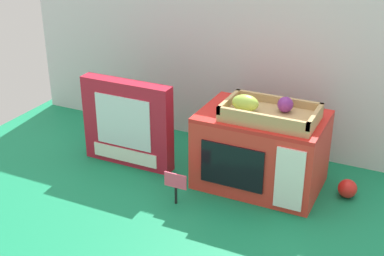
{
  "coord_description": "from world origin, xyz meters",
  "views": [
    {
      "loc": [
        0.64,
        -1.35,
        0.86
      ],
      "look_at": [
        -0.02,
        0.02,
        0.16
      ],
      "focal_mm": 50.0,
      "sensor_mm": 36.0,
      "label": 1
    }
  ],
  "objects_px": {
    "toy_microwave": "(261,150)",
    "cookie_set_box": "(127,124)",
    "food_groups_crate": "(268,112)",
    "price_sign": "(175,184)",
    "loose_toy_apple": "(347,189)"
  },
  "relations": [
    {
      "from": "toy_microwave",
      "to": "cookie_set_box",
      "type": "xyz_separation_m",
      "value": [
        -0.44,
        -0.06,
        0.03
      ]
    },
    {
      "from": "food_groups_crate",
      "to": "price_sign",
      "type": "bearing_deg",
      "value": -137.21
    },
    {
      "from": "toy_microwave",
      "to": "food_groups_crate",
      "type": "distance_m",
      "value": 0.14
    },
    {
      "from": "cookie_set_box",
      "to": "price_sign",
      "type": "xyz_separation_m",
      "value": [
        0.26,
        -0.16,
        -0.08
      ]
    },
    {
      "from": "toy_microwave",
      "to": "loose_toy_apple",
      "type": "height_order",
      "value": "toy_microwave"
    },
    {
      "from": "toy_microwave",
      "to": "price_sign",
      "type": "xyz_separation_m",
      "value": [
        -0.18,
        -0.21,
        -0.05
      ]
    },
    {
      "from": "toy_microwave",
      "to": "food_groups_crate",
      "type": "relative_size",
      "value": 1.37
    },
    {
      "from": "loose_toy_apple",
      "to": "toy_microwave",
      "type": "bearing_deg",
      "value": -171.43
    },
    {
      "from": "food_groups_crate",
      "to": "cookie_set_box",
      "type": "height_order",
      "value": "food_groups_crate"
    },
    {
      "from": "toy_microwave",
      "to": "loose_toy_apple",
      "type": "xyz_separation_m",
      "value": [
        0.26,
        0.04,
        -0.09
      ]
    },
    {
      "from": "cookie_set_box",
      "to": "price_sign",
      "type": "relative_size",
      "value": 3.14
    },
    {
      "from": "toy_microwave",
      "to": "food_groups_crate",
      "type": "bearing_deg",
      "value": -48.54
    },
    {
      "from": "cookie_set_box",
      "to": "price_sign",
      "type": "distance_m",
      "value": 0.31
    },
    {
      "from": "price_sign",
      "to": "loose_toy_apple",
      "type": "bearing_deg",
      "value": 29.72
    },
    {
      "from": "food_groups_crate",
      "to": "price_sign",
      "type": "xyz_separation_m",
      "value": [
        -0.2,
        -0.19,
        -0.19
      ]
    }
  ]
}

